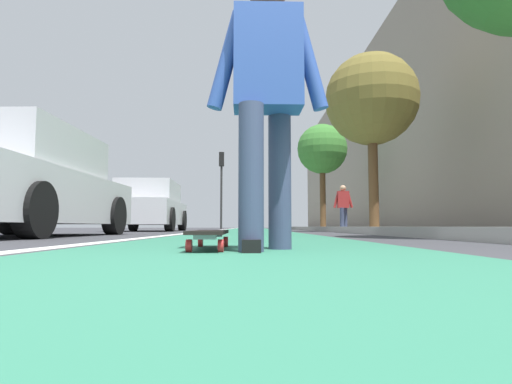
% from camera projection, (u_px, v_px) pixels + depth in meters
% --- Properties ---
extents(ground_plane, '(80.00, 80.00, 0.00)m').
position_uv_depth(ground_plane, '(250.00, 232.00, 11.05)').
color(ground_plane, '#38383D').
extents(bike_lane_paint, '(56.00, 2.20, 0.00)m').
position_uv_depth(bike_lane_paint, '(250.00, 229.00, 25.00)').
color(bike_lane_paint, '#2D7256').
rests_on(bike_lane_paint, ground).
extents(lane_stripe_white, '(52.00, 0.16, 0.01)m').
position_uv_depth(lane_stripe_white, '(225.00, 229.00, 21.00)').
color(lane_stripe_white, silver).
rests_on(lane_stripe_white, ground).
extents(sidewalk_curb, '(52.00, 3.20, 0.13)m').
position_uv_depth(sidewalk_curb, '(330.00, 228.00, 19.07)').
color(sidewalk_curb, '#9E9B93').
rests_on(sidewalk_curb, ground).
extents(building_facade, '(40.00, 1.20, 9.13)m').
position_uv_depth(building_facade, '(366.00, 147.00, 23.46)').
color(building_facade, gray).
rests_on(building_facade, ground).
extents(skateboard, '(0.84, 0.21, 0.11)m').
position_uv_depth(skateboard, '(210.00, 234.00, 2.55)').
color(skateboard, red).
rests_on(skateboard, ground).
extents(skater_person, '(0.46, 0.72, 1.64)m').
position_uv_depth(skater_person, '(267.00, 91.00, 2.47)').
color(skater_person, '#384260').
rests_on(skater_person, ground).
extents(parked_car_near, '(4.09, 2.03, 1.48)m').
position_uv_depth(parked_car_near, '(21.00, 186.00, 5.87)').
color(parked_car_near, silver).
rests_on(parked_car_near, ground).
extents(parked_car_mid, '(4.16, 1.94, 1.50)m').
position_uv_depth(parked_car_mid, '(150.00, 207.00, 12.84)').
color(parked_car_mid, silver).
rests_on(parked_car_mid, ground).
extents(traffic_light, '(0.33, 0.28, 4.36)m').
position_uv_depth(traffic_light, '(221.00, 176.00, 23.83)').
color(traffic_light, '#2D2D2D').
rests_on(traffic_light, ground).
extents(street_tree_mid, '(2.44, 2.44, 4.73)m').
position_uv_depth(street_tree_mid, '(372.00, 100.00, 11.12)').
color(street_tree_mid, brown).
rests_on(street_tree_mid, ground).
extents(street_tree_far, '(2.23, 2.23, 4.73)m').
position_uv_depth(street_tree_far, '(322.00, 150.00, 18.86)').
color(street_tree_far, brown).
rests_on(street_tree_far, ground).
extents(pedestrian_distant, '(0.42, 0.65, 1.49)m').
position_uv_depth(pedestrian_distant, '(343.00, 205.00, 13.63)').
color(pedestrian_distant, '#384260').
rests_on(pedestrian_distant, ground).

